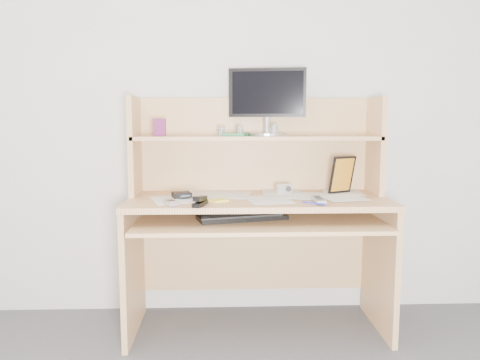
{
  "coord_description": "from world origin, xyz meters",
  "views": [
    {
      "loc": [
        -0.19,
        -1.03,
        1.16
      ],
      "look_at": [
        -0.1,
        1.43,
        0.85
      ],
      "focal_mm": 35.0,
      "sensor_mm": 36.0,
      "label": 1
    }
  ],
  "objects_px": {
    "desk": "(257,205)",
    "keyboard": "(242,216)",
    "game_case": "(342,175)",
    "tv_remote": "(318,200)",
    "monitor": "(267,100)"
  },
  "relations": [
    {
      "from": "game_case",
      "to": "monitor",
      "type": "distance_m",
      "value": 0.61
    },
    {
      "from": "monitor",
      "to": "game_case",
      "type": "bearing_deg",
      "value": -4.88
    },
    {
      "from": "desk",
      "to": "keyboard",
      "type": "distance_m",
      "value": 0.2
    },
    {
      "from": "game_case",
      "to": "keyboard",
      "type": "bearing_deg",
      "value": 170.67
    },
    {
      "from": "tv_remote",
      "to": "game_case",
      "type": "height_order",
      "value": "game_case"
    },
    {
      "from": "game_case",
      "to": "desk",
      "type": "bearing_deg",
      "value": 154.38
    },
    {
      "from": "keyboard",
      "to": "monitor",
      "type": "xyz_separation_m",
      "value": [
        0.16,
        0.31,
        0.62
      ]
    },
    {
      "from": "keyboard",
      "to": "tv_remote",
      "type": "xyz_separation_m",
      "value": [
        0.39,
        -0.08,
        0.1
      ]
    },
    {
      "from": "desk",
      "to": "game_case",
      "type": "relative_size",
      "value": 6.55
    },
    {
      "from": "desk",
      "to": "keyboard",
      "type": "height_order",
      "value": "desk"
    },
    {
      "from": "keyboard",
      "to": "monitor",
      "type": "bearing_deg",
      "value": 48.08
    },
    {
      "from": "desk",
      "to": "game_case",
      "type": "height_order",
      "value": "desk"
    },
    {
      "from": "game_case",
      "to": "monitor",
      "type": "relative_size",
      "value": 0.48
    },
    {
      "from": "keyboard",
      "to": "desk",
      "type": "bearing_deg",
      "value": 48.1
    },
    {
      "from": "desk",
      "to": "game_case",
      "type": "bearing_deg",
      "value": 2.32
    }
  ]
}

